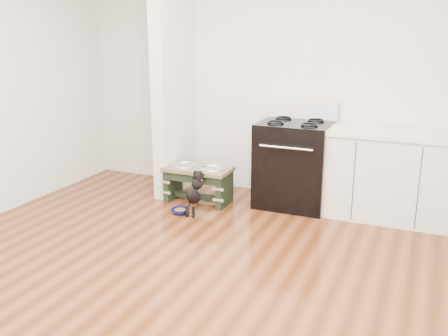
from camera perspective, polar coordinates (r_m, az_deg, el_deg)
ground at (r=3.84m, az=-4.99°, el=-13.71°), size 5.00×5.00×0.00m
room_shell at (r=3.36m, az=-5.65°, el=11.15°), size 5.00×5.00×5.00m
partition_wall at (r=5.78m, az=-5.73°, el=10.34°), size 0.15×0.80×2.70m
oven_range at (r=5.45m, az=8.05°, el=0.62°), size 0.76×0.69×1.14m
cabinet_run at (r=5.32m, az=18.31°, el=-0.71°), size 1.24×0.64×0.91m
dog_feeder at (r=5.53m, az=-3.00°, el=-1.08°), size 0.73×0.39×0.42m
puppy at (r=5.20m, az=-3.35°, el=-2.67°), size 0.13×0.38×0.45m
floor_bowl at (r=5.28m, az=-5.03°, el=-4.91°), size 0.20×0.20×0.06m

